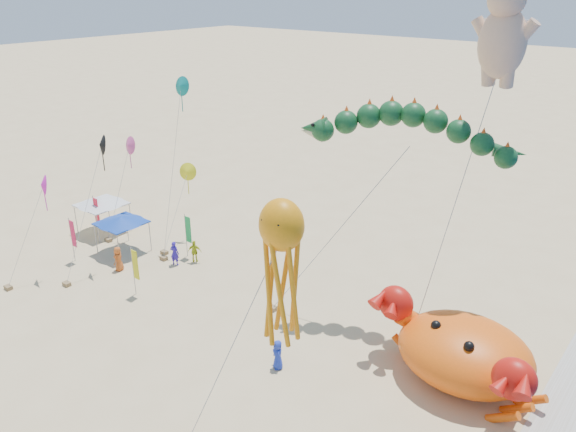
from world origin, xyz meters
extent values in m
plane|color=#D1B784|center=(0.00, 0.00, 0.00)|extent=(320.00, 320.00, 0.00)
ellipsoid|color=#F5590C|center=(7.61, 3.37, 1.55)|extent=(7.81, 7.10, 3.09)
sphere|color=#B6120B|center=(4.16, 2.07, 2.92)|extent=(1.84, 1.84, 1.84)
sphere|color=black|center=(6.64, 2.29, 2.92)|extent=(0.48, 0.48, 0.48)
sphere|color=#B6120B|center=(11.07, 2.07, 2.92)|extent=(1.84, 1.84, 1.84)
sphere|color=black|center=(8.59, 2.29, 2.92)|extent=(0.48, 0.48, 0.48)
cone|color=#113F1D|center=(-2.53, 6.24, 10.71)|extent=(1.49, 1.10, 1.22)
cylinder|color=#B2B2B2|center=(-0.49, 4.32, 5.13)|extent=(6.01, 3.88, 9.98)
cube|color=olive|center=(-3.47, 2.41, 0.12)|extent=(0.50, 0.35, 0.25)
ellipsoid|color=#DBA885|center=(5.62, 8.46, 15.11)|extent=(2.24, 1.85, 3.30)
cylinder|color=#B2B2B2|center=(4.86, 6.85, 6.97)|extent=(1.57, 3.26, 13.65)
cube|color=olive|center=(4.10, 5.25, 0.12)|extent=(0.50, 0.35, 0.25)
ellipsoid|color=orange|center=(3.13, -4.81, 9.75)|extent=(1.73, 1.56, 1.99)
cylinder|color=#B2B2B2|center=(1.73, -6.19, 4.66)|extent=(2.85, 2.81, 9.03)
cylinder|color=gray|center=(-17.95, 0.38, 1.10)|extent=(0.06, 0.06, 2.20)
cylinder|color=gray|center=(-15.30, 0.38, 1.10)|extent=(0.06, 0.06, 2.20)
cylinder|color=gray|center=(-17.95, 3.03, 1.10)|extent=(0.06, 0.06, 2.20)
cylinder|color=gray|center=(-15.30, 3.03, 1.10)|extent=(0.06, 0.06, 2.20)
cube|color=#1239A1|center=(-16.62, 1.71, 2.24)|extent=(2.89, 2.89, 0.08)
cone|color=#1239A1|center=(-16.62, 1.71, 2.48)|extent=(3.18, 3.18, 0.45)
cylinder|color=gray|center=(-22.15, 1.48, 1.10)|extent=(0.06, 0.06, 2.20)
cylinder|color=gray|center=(-19.28, 1.48, 1.10)|extent=(0.06, 0.06, 2.20)
cylinder|color=gray|center=(-22.15, 4.34, 1.10)|extent=(0.06, 0.06, 2.20)
cylinder|color=gray|center=(-19.28, 4.34, 1.10)|extent=(0.06, 0.06, 2.20)
cube|color=silver|center=(-20.71, 2.91, 2.24)|extent=(3.10, 3.10, 0.08)
cone|color=silver|center=(-20.71, 2.91, 2.48)|extent=(3.41, 3.41, 0.45)
cylinder|color=gray|center=(-11.23, -1.44, 1.60)|extent=(0.05, 0.05, 3.20)
cube|color=#D0CC18|center=(-10.95, -1.44, 2.10)|extent=(0.50, 0.04, 1.90)
cylinder|color=gray|center=(-18.17, -1.27, 1.60)|extent=(0.05, 0.05, 3.20)
cube|color=#D51A4E|center=(-17.89, -1.27, 2.10)|extent=(0.50, 0.04, 1.90)
cylinder|color=gray|center=(-20.54, 2.15, 1.60)|extent=(0.05, 0.05, 3.20)
cube|color=red|center=(-20.26, 2.15, 2.10)|extent=(0.50, 0.04, 1.90)
cylinder|color=gray|center=(-12.62, 4.03, 1.60)|extent=(0.05, 0.05, 3.20)
cube|color=green|center=(-12.34, 4.03, 2.10)|extent=(0.50, 0.04, 1.90)
imported|color=#B8521D|center=(-14.60, -0.19, 0.84)|extent=(0.82, 0.97, 1.69)
imported|color=#2A1B9E|center=(-12.29, 2.65, 0.86)|extent=(0.73, 0.60, 1.71)
imported|color=#1E34B4|center=(0.14, -1.49, 0.79)|extent=(0.92, 0.85, 1.57)
imported|color=#B8C623|center=(-11.51, 3.75, 0.79)|extent=(0.99, 0.85, 1.59)
cone|color=#D84890|center=(-18.00, 4.02, 7.05)|extent=(1.30, 0.51, 1.32)
cylinder|color=#B2B2B2|center=(-17.75, 2.52, 3.55)|extent=(0.55, 3.04, 6.82)
cube|color=olive|center=(-17.50, 1.02, 0.12)|extent=(0.50, 0.35, 0.25)
cone|color=black|center=(-15.52, 0.26, 8.34)|extent=(1.30, 0.51, 1.32)
cylinder|color=#B2B2B2|center=(-15.27, -1.24, 4.19)|extent=(0.55, 3.04, 8.10)
cube|color=olive|center=(-15.02, -2.74, 0.12)|extent=(0.50, 0.35, 0.25)
cone|color=#EA1AC3|center=(-17.37, -2.98, 6.18)|extent=(1.30, 0.51, 1.32)
cylinder|color=#B2B2B2|center=(-17.12, -4.48, 3.11)|extent=(0.55, 3.04, 5.94)
cube|color=olive|center=(-16.87, -5.98, 0.12)|extent=(0.50, 0.35, 0.25)
cone|color=#0A7873|center=(-13.99, 5.74, 11.40)|extent=(1.30, 0.51, 1.32)
cylinder|color=#B2B2B2|center=(-13.74, 4.24, 5.73)|extent=(0.55, 3.04, 11.16)
cube|color=olive|center=(-13.49, 2.74, 0.12)|extent=(0.50, 0.35, 0.25)
cone|color=yellow|center=(-14.80, 6.44, 5.12)|extent=(1.30, 0.51, 1.32)
cylinder|color=#B2B2B2|center=(-14.55, 4.94, 2.58)|extent=(0.55, 3.04, 4.89)
cube|color=olive|center=(-14.30, 3.44, 0.12)|extent=(0.50, 0.35, 0.25)
camera|label=1|loc=(14.75, -19.02, 17.85)|focal=35.00mm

